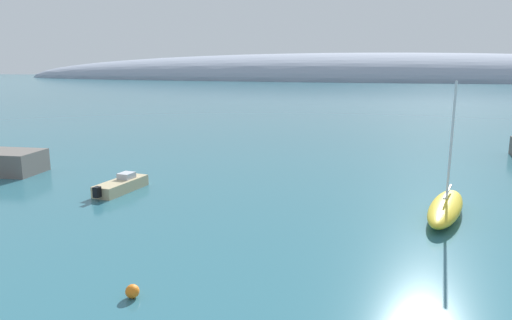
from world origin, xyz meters
TOP-DOWN VIEW (x-y plane):
  - distant_ridge at (2.12, 247.78)m, footprint 392.13×73.00m
  - sailboat_yellow_mid_mooring at (12.53, 25.28)m, footprint 3.45×7.56m
  - motorboat_sand_outer at (-8.18, 25.64)m, footprint 2.03×4.85m
  - mooring_buoy_orange at (-0.11, 12.43)m, footprint 0.52×0.52m

SIDE VIEW (x-z plane):
  - distant_ridge at x=2.12m, z-range -13.57..13.57m
  - mooring_buoy_orange at x=-0.11m, z-range 0.00..0.52m
  - motorboat_sand_outer at x=-8.18m, z-range -0.16..1.00m
  - sailboat_yellow_mid_mooring at x=12.53m, z-range -3.26..4.40m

